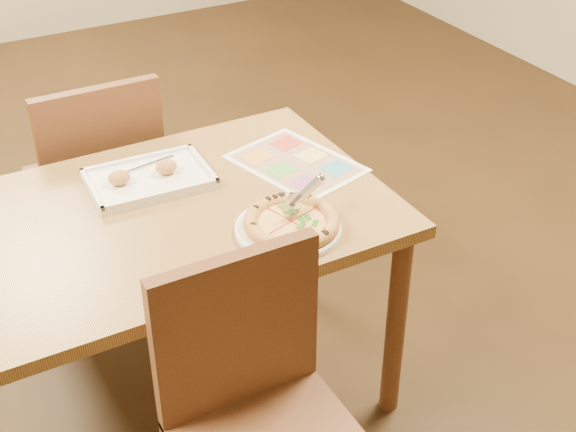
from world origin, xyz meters
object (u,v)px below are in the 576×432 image
chair_far (99,167)px  pizza_cutter (302,196)px  dining_table (160,239)px  plate (288,229)px  pizza (292,222)px  appetizer_tray (148,179)px  chair_near (255,391)px  menu (296,163)px

chair_far → pizza_cutter: size_ratio=3.21×
dining_table → pizza_cutter: (0.34, -0.23, 0.17)m
chair_far → plate: size_ratio=1.63×
chair_far → pizza: (0.29, -0.86, 0.18)m
pizza_cutter → appetizer_tray: bearing=110.1°
dining_table → pizza: 0.40m
chair_near → plate: chair_near is taller
chair_near → pizza: bearing=50.1°
appetizer_tray → menu: bearing=-13.7°
chair_far → menu: chair_far is taller
chair_far → appetizer_tray: bearing=95.0°
plate → menu: 0.37m
plate → chair_far: bearing=108.1°
chair_near → pizza: (0.29, 0.34, 0.18)m
dining_table → menu: (0.48, 0.06, 0.09)m
pizza_cutter → chair_near: bearing=-148.8°
plate → pizza_cutter: 0.10m
pizza → menu: 0.37m
chair_far → pizza: bearing=108.5°
chair_far → appetizer_tray: size_ratio=1.29×
dining_table → pizza_cutter: pizza_cutter is taller
chair_far → appetizer_tray: 0.47m
plate → menu: bearing=57.5°
chair_near → pizza_cutter: (0.34, 0.37, 0.24)m
plate → chair_near: bearing=-128.7°
dining_table → appetizer_tray: size_ratio=3.56×
appetizer_tray → menu: (0.44, -0.11, -0.01)m
dining_table → chair_near: (0.00, -0.60, -0.07)m
chair_near → plate: bearing=51.3°
chair_far → pizza_cutter: 0.93m
pizza → appetizer_tray: bearing=120.5°
pizza_cutter → appetizer_tray: (-0.30, 0.40, -0.07)m
chair_near → pizza: chair_near is taller
dining_table → chair_near: size_ratio=2.77×
plate → dining_table: bearing=137.8°
plate → pizza_cutter: bearing=21.2°
chair_far → dining_table: bearing=90.0°
chair_far → plate: bearing=108.1°
appetizer_tray → menu: appetizer_tray is taller
chair_far → pizza: chair_far is taller
chair_far → appetizer_tray: (0.04, -0.43, 0.17)m
dining_table → pizza_cutter: size_ratio=8.87×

